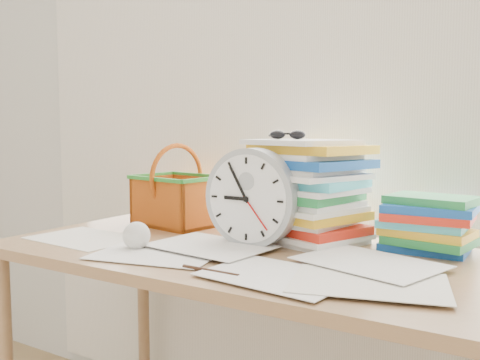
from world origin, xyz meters
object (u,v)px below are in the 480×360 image
Objects in this scene: book_stack at (426,224)px; paper_stack at (305,191)px; basket at (177,186)px; desk at (245,276)px; clock at (252,198)px.

paper_stack is at bearing -171.57° from book_stack.
paper_stack reaches higher than book_stack.
basket is at bearing -176.97° from book_stack.
book_stack is 0.94× the size of basket.
desk is 0.48m from basket.
paper_stack is (0.09, 0.19, 0.22)m from desk.
desk is 4.14× the size of paper_stack.
paper_stack reaches higher than desk.
basket is (-0.81, -0.04, 0.06)m from book_stack.
book_stack is (0.43, 0.20, -0.06)m from clock.
basket reaches higher than desk.
paper_stack is 0.48m from basket.
clock is at bearing -12.79° from basket.
clock is at bearing -155.27° from book_stack.
basket reaches higher than book_stack.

